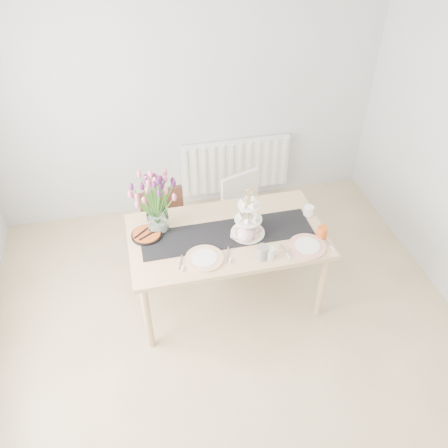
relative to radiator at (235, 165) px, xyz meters
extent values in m
plane|color=tan|center=(-0.50, -2.19, -0.45)|extent=(4.50, 4.50, 0.00)
plane|color=white|center=(-0.50, -2.19, 2.15)|extent=(4.50, 4.50, 0.00)
plane|color=#B2B5B7|center=(-0.50, 0.06, 0.85)|extent=(4.00, 0.00, 4.00)
cube|color=white|center=(0.00, 0.00, 0.00)|extent=(1.20, 0.08, 0.60)
cube|color=tan|center=(-0.43, -1.43, 0.28)|extent=(1.60, 0.90, 0.04)
cylinder|color=tan|center=(-1.16, -1.81, -0.09)|extent=(0.06, 0.06, 0.71)
cylinder|color=tan|center=(0.30, -1.81, -0.09)|extent=(0.06, 0.06, 0.71)
cylinder|color=tan|center=(-1.16, -1.05, -0.09)|extent=(0.06, 0.06, 0.71)
cylinder|color=tan|center=(0.30, -1.05, -0.09)|extent=(0.06, 0.06, 0.71)
cube|color=#331A12|center=(-0.87, -0.95, -0.04)|extent=(0.45, 0.45, 0.04)
cube|color=#331A12|center=(-0.89, -0.77, 0.17)|extent=(0.40, 0.09, 0.38)
cylinder|color=#331A12|center=(-1.02, -1.15, -0.26)|extent=(0.04, 0.04, 0.39)
cylinder|color=#331A12|center=(-0.67, -1.10, -0.26)|extent=(0.04, 0.04, 0.39)
cylinder|color=#331A12|center=(-1.07, -0.79, -0.26)|extent=(0.04, 0.04, 0.39)
cylinder|color=#331A12|center=(-0.71, -0.75, -0.26)|extent=(0.04, 0.04, 0.39)
cube|color=silver|center=(-0.08, -0.87, -0.04)|extent=(0.51, 0.51, 0.04)
cube|color=silver|center=(-0.14, -0.70, 0.17)|extent=(0.39, 0.17, 0.38)
cylinder|color=silver|center=(-0.19, -1.10, -0.25)|extent=(0.04, 0.04, 0.39)
cylinder|color=silver|center=(0.15, -0.99, -0.25)|extent=(0.04, 0.04, 0.39)
cylinder|color=silver|center=(-0.31, -0.76, -0.25)|extent=(0.04, 0.04, 0.39)
cylinder|color=silver|center=(0.04, -0.65, -0.25)|extent=(0.04, 0.04, 0.39)
cube|color=black|center=(-0.43, -1.43, 0.30)|extent=(1.40, 0.35, 0.01)
cube|color=silver|center=(-0.97, -1.23, 0.38)|extent=(0.17, 0.17, 0.17)
cylinder|color=gold|center=(-0.27, -1.46, 0.50)|extent=(0.01, 0.01, 0.41)
cylinder|color=white|center=(-0.27, -1.46, 0.31)|extent=(0.28, 0.28, 0.01)
cylinder|color=white|center=(-0.27, -1.46, 0.46)|extent=(0.22, 0.22, 0.01)
cylinder|color=white|center=(-0.27, -1.46, 0.60)|extent=(0.18, 0.18, 0.01)
cylinder|color=white|center=(0.30, -1.34, 0.34)|extent=(0.11, 0.11, 0.08)
cylinder|color=black|center=(-1.07, -1.30, 0.31)|extent=(0.25, 0.25, 0.02)
cylinder|color=#C7451C|center=(-1.07, -1.30, 0.33)|extent=(0.22, 0.22, 0.01)
cylinder|color=slate|center=(-0.23, -1.76, 0.36)|extent=(0.13, 0.13, 0.11)
cylinder|color=white|center=(-0.18, -1.76, 0.35)|extent=(0.08, 0.08, 0.09)
cylinder|color=#D14F17|center=(0.31, -1.63, 0.35)|extent=(0.11, 0.11, 0.10)
cylinder|color=silver|center=(-0.67, -1.67, 0.31)|extent=(0.37, 0.37, 0.02)
cylinder|color=white|center=(0.15, -1.72, 0.31)|extent=(0.35, 0.35, 0.02)
camera|label=1|loc=(-1.11, -4.26, 2.85)|focal=38.00mm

